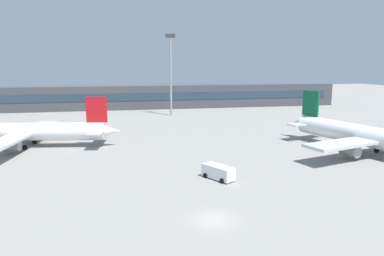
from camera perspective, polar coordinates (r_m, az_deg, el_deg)
ground_plane at (r=77.54m, az=-3.89°, el=-2.32°), size 400.00×400.00×0.00m
terminal_building at (r=138.83m, az=-7.25°, el=5.15°), size 153.19×12.13×9.00m
airplane_near at (r=73.05m, az=28.49°, el=-1.63°), size 31.56×44.40×11.19m
airplane_mid at (r=80.81m, az=-26.65°, el=-0.59°), size 42.27×29.72×10.47m
service_van_white at (r=52.81m, az=4.30°, el=-7.20°), size 4.44×5.47×2.08m
floodlight_tower_west at (r=116.81m, az=-3.52°, el=9.60°), size 3.20×0.80×26.78m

